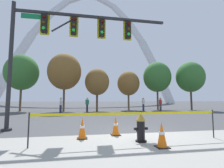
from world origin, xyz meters
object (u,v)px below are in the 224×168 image
object	(u,v)px
traffic_cone_mid_sidewalk	(162,135)
pedestrian_standing_center	(87,105)
traffic_cone_curb_edge	(82,128)
monument_arch	(90,53)
pedestrian_walking_left	(143,105)
fire_hydrant	(141,127)
pedestrian_near_trees	(61,105)
traffic_signal_gantry	(65,38)
traffic_cone_by_hydrant	(116,126)
pedestrian_walking_right	(160,105)

from	to	relation	value
traffic_cone_mid_sidewalk	pedestrian_standing_center	bearing A→B (deg)	97.22
traffic_cone_mid_sidewalk	traffic_cone_curb_edge	xyz separation A→B (m)	(-2.26, 1.48, 0.00)
monument_arch	pedestrian_walking_left	bearing A→B (deg)	-82.64
fire_hydrant	monument_arch	world-z (taller)	monument_arch
traffic_cone_mid_sidewalk	pedestrian_walking_left	distance (m)	14.05
traffic_cone_curb_edge	monument_arch	distance (m)	50.45
fire_hydrant	pedestrian_near_trees	distance (m)	12.55
traffic_cone_mid_sidewalk	traffic_cone_curb_edge	distance (m)	2.70
pedestrian_standing_center	pedestrian_near_trees	bearing A→B (deg)	-156.16
fire_hydrant	traffic_cone_mid_sidewalk	size ratio (longest dim) A/B	1.36
traffic_cone_mid_sidewalk	pedestrian_near_trees	world-z (taller)	pedestrian_near_trees
traffic_cone_curb_edge	traffic_signal_gantry	xyz separation A→B (m)	(-0.92, 2.11, 4.05)
fire_hydrant	pedestrian_walking_left	distance (m)	13.49
traffic_cone_mid_sidewalk	traffic_signal_gantry	xyz separation A→B (m)	(-3.17, 3.59, 4.05)
traffic_cone_curb_edge	monument_arch	world-z (taller)	monument_arch
fire_hydrant	pedestrian_standing_center	distance (m)	13.13
traffic_cone_by_hydrant	pedestrian_standing_center	bearing A→B (deg)	93.62
traffic_cone_by_hydrant	pedestrian_walking_right	xyz separation A→B (m)	(7.46, 11.19, 0.46)
pedestrian_walking_right	pedestrian_near_trees	xyz separation A→B (m)	(-10.87, -0.39, 0.00)
pedestrian_walking_left	pedestrian_walking_right	bearing A→B (deg)	-8.21
fire_hydrant	traffic_signal_gantry	world-z (taller)	traffic_signal_gantry
monument_arch	pedestrian_near_trees	world-z (taller)	monument_arch
fire_hydrant	traffic_cone_by_hydrant	xyz separation A→B (m)	(-0.62, 1.09, -0.11)
fire_hydrant	pedestrian_near_trees	xyz separation A→B (m)	(-4.02, 11.89, 0.35)
pedestrian_walking_left	pedestrian_walking_right	world-z (taller)	same
monument_arch	pedestrian_standing_center	distance (m)	38.84
traffic_cone_mid_sidewalk	traffic_cone_by_hydrant	bearing A→B (deg)	118.51
traffic_signal_gantry	monument_arch	distance (m)	47.29
pedestrian_standing_center	monument_arch	bearing A→B (deg)	87.31
pedestrian_walking_left	fire_hydrant	bearing A→B (deg)	-111.34
fire_hydrant	traffic_cone_curb_edge	xyz separation A→B (m)	(-1.89, 0.75, -0.11)
traffic_cone_curb_edge	pedestrian_near_trees	xyz separation A→B (m)	(-2.14, 11.13, 0.46)
traffic_cone_mid_sidewalk	fire_hydrant	bearing A→B (deg)	116.90
traffic_cone_by_hydrant	traffic_signal_gantry	bearing A→B (deg)	140.87
pedestrian_near_trees	monument_arch	bearing A→B (deg)	83.27
fire_hydrant	traffic_signal_gantry	size ratio (longest dim) A/B	0.13
traffic_cone_curb_edge	traffic_signal_gantry	size ratio (longest dim) A/B	0.09
pedestrian_walking_left	pedestrian_near_trees	distance (m)	8.95
pedestrian_standing_center	pedestrian_walking_right	size ratio (longest dim) A/B	1.00
traffic_cone_curb_edge	pedestrian_walking_right	bearing A→B (deg)	52.84
traffic_cone_mid_sidewalk	monument_arch	size ratio (longest dim) A/B	0.01
traffic_cone_curb_edge	pedestrian_near_trees	size ratio (longest dim) A/B	0.46
monument_arch	traffic_signal_gantry	bearing A→B (deg)	-93.88
pedestrian_walking_left	traffic_cone_mid_sidewalk	bearing A→B (deg)	-108.85
traffic_cone_by_hydrant	pedestrian_walking_right	size ratio (longest dim) A/B	0.46
traffic_signal_gantry	pedestrian_walking_left	bearing A→B (deg)	51.51
traffic_cone_curb_edge	pedestrian_standing_center	bearing A→B (deg)	87.63
traffic_cone_by_hydrant	monument_arch	distance (m)	50.10
fire_hydrant	traffic_cone_curb_edge	world-z (taller)	fire_hydrant
pedestrian_walking_left	traffic_signal_gantry	bearing A→B (deg)	-128.49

